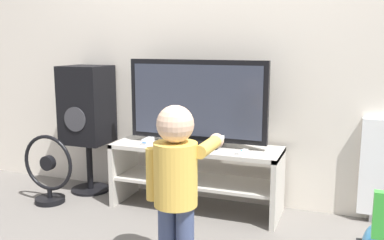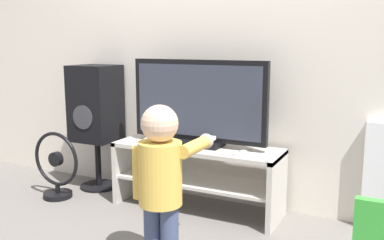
# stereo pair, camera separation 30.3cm
# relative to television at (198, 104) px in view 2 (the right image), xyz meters

# --- Properties ---
(ground_plane) EXTENTS (16.00, 16.00, 0.00)m
(ground_plane) POSITION_rel_television_xyz_m (0.00, -0.22, -0.80)
(ground_plane) COLOR slate
(wall_back) EXTENTS (10.00, 0.06, 2.60)m
(wall_back) POSITION_rel_television_xyz_m (0.00, 0.27, 0.50)
(wall_back) COLOR silver
(wall_back) RESTS_ON ground_plane
(tv_stand) EXTENTS (1.26, 0.41, 0.49)m
(tv_stand) POSITION_rel_television_xyz_m (0.00, -0.02, -0.47)
(tv_stand) COLOR beige
(tv_stand) RESTS_ON ground_plane
(television) EXTENTS (1.05, 0.20, 0.63)m
(television) POSITION_rel_television_xyz_m (0.00, 0.00, 0.00)
(television) COLOR black
(television) RESTS_ON tv_stand
(game_console) EXTENTS (0.05, 0.18, 0.04)m
(game_console) POSITION_rel_television_xyz_m (-0.36, -0.06, -0.29)
(game_console) COLOR white
(game_console) RESTS_ON tv_stand
(remote_primary) EXTENTS (0.07, 0.13, 0.03)m
(remote_primary) POSITION_rel_television_xyz_m (0.37, -0.13, -0.30)
(remote_primary) COLOR white
(remote_primary) RESTS_ON tv_stand
(child) EXTENTS (0.35, 0.51, 0.92)m
(child) POSITION_rel_television_xyz_m (0.21, -0.88, -0.26)
(child) COLOR #3F4C72
(child) RESTS_ON ground_plane
(speaker_tower) EXTENTS (0.36, 0.34, 1.05)m
(speaker_tower) POSITION_rel_television_xyz_m (-0.98, 0.05, -0.09)
(speaker_tower) COLOR black
(speaker_tower) RESTS_ON ground_plane
(floor_fan) EXTENTS (0.44, 0.23, 0.54)m
(floor_fan) POSITION_rel_television_xyz_m (-1.12, -0.30, -0.56)
(floor_fan) COLOR black
(floor_fan) RESTS_ON ground_plane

